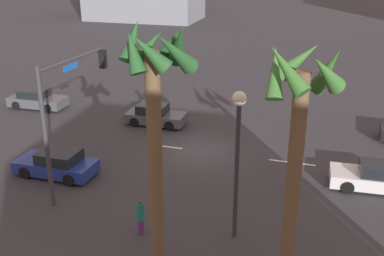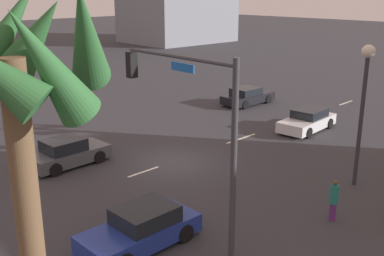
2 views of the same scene
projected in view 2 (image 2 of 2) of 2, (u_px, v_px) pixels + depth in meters
name	position (u px, v px, depth m)	size (l,w,h in m)	color
ground_plane	(174.00, 162.00, 23.70)	(220.00, 220.00, 0.00)	#333338
lane_stripe_0	(346.00, 103.00, 35.83)	(2.02, 0.14, 0.01)	silver
lane_stripe_1	(296.00, 120.00, 31.24)	(1.98, 0.14, 0.01)	silver
lane_stripe_2	(241.00, 139.00, 27.32)	(2.55, 0.14, 0.01)	silver
lane_stripe_3	(144.00, 172.00, 22.37)	(1.87, 0.14, 0.01)	silver
car_0	(248.00, 96.00, 35.30)	(4.37, 2.06, 1.30)	black
car_1	(141.00, 229.00, 15.83)	(4.20, 1.99, 1.36)	navy
car_2	(67.00, 153.00, 23.06)	(3.96, 1.90, 1.39)	#474C51
car_4	(307.00, 121.00, 28.82)	(4.42, 2.10, 1.32)	silver
traffic_signal	(193.00, 116.00, 15.17)	(0.52, 5.62, 6.57)	#38383D
streetlamp	(364.00, 89.00, 19.69)	(0.56, 0.56, 6.25)	#2D2D33
pedestrian_0	(334.00, 199.00, 17.50)	(0.45, 0.45, 1.64)	#59266B
palm_tree_3	(21.00, 117.00, 6.11)	(2.83, 2.75, 8.73)	brown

